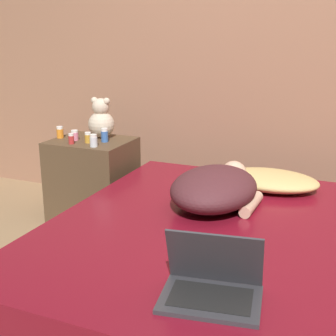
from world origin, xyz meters
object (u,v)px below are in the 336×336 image
at_px(bottle_pink, 75,135).
at_px(bottle_clear, 94,141).
at_px(person_lying, 216,187).
at_px(teddy_bear, 101,120).
at_px(bottle_blue, 105,135).
at_px(bottle_red, 71,139).
at_px(laptop, 212,284).
at_px(pillow, 269,180).
at_px(bottle_orange, 60,132).
at_px(bottle_amber, 88,138).

bearing_deg(bottle_pink, bottle_clear, -26.54).
distance_m(person_lying, teddy_bear, 1.13).
distance_m(bottle_blue, bottle_red, 0.22).
bearing_deg(laptop, pillow, 83.04).
height_order(pillow, bottle_pink, bottle_pink).
height_order(person_lying, bottle_red, bottle_red).
height_order(laptop, bottle_pink, laptop).
relative_size(pillow, bottle_pink, 8.14).
height_order(bottle_clear, bottle_pink, bottle_clear).
xyz_separation_m(bottle_clear, bottle_orange, (-0.35, 0.13, -0.00)).
relative_size(laptop, teddy_bear, 1.34).
relative_size(teddy_bear, bottle_amber, 3.96).
relative_size(laptop, bottle_amber, 5.31).
height_order(teddy_bear, bottle_orange, teddy_bear).
distance_m(teddy_bear, bottle_orange, 0.30).
distance_m(laptop, bottle_clear, 1.61).
bearing_deg(laptop, bottle_orange, 131.02).
bearing_deg(teddy_bear, bottle_blue, -51.15).
bearing_deg(teddy_bear, bottle_amber, -90.96).
xyz_separation_m(pillow, bottle_orange, (-1.45, 0.02, 0.15)).
xyz_separation_m(person_lying, bottle_orange, (-1.24, 0.40, 0.11)).
bearing_deg(bottle_pink, laptop, -41.91).
xyz_separation_m(teddy_bear, bottle_pink, (-0.12, -0.14, -0.09)).
bearing_deg(bottle_red, bottle_orange, 145.61).
distance_m(person_lying, laptop, 0.89).
height_order(bottle_red, bottle_amber, bottle_amber).
height_order(bottle_clear, bottle_orange, same).
distance_m(pillow, bottle_orange, 1.46).
bearing_deg(laptop, bottle_blue, 123.23).
height_order(bottle_blue, bottle_pink, bottle_blue).
distance_m(teddy_bear, bottle_clear, 0.28).
bearing_deg(bottle_clear, bottle_orange, 159.85).
relative_size(bottle_blue, bottle_pink, 1.34).
distance_m(bottle_red, bottle_pink, 0.10).
relative_size(person_lying, laptop, 1.95).
xyz_separation_m(pillow, teddy_bear, (-1.19, 0.15, 0.23)).
relative_size(bottle_clear, bottle_pink, 1.18).
distance_m(laptop, bottle_pink, 1.84).
bearing_deg(bottle_amber, bottle_red, -139.49).
relative_size(bottle_red, bottle_pink, 1.00).
distance_m(pillow, bottle_red, 1.29).
xyz_separation_m(bottle_amber, bottle_pink, (-0.12, 0.03, -0.00)).
bearing_deg(bottle_clear, laptop, -44.19).
bearing_deg(bottle_clear, bottle_blue, 92.02).
height_order(laptop, bottle_blue, bottle_blue).
bearing_deg(bottle_blue, pillow, -2.19).
bearing_deg(pillow, bottle_pink, 179.80).
distance_m(pillow, teddy_bear, 1.22).
height_order(laptop, bottle_red, laptop).
relative_size(bottle_blue, bottle_red, 1.34).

